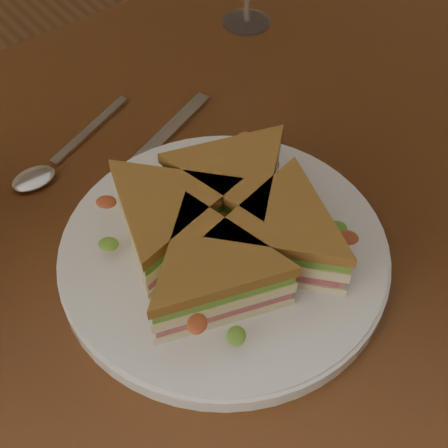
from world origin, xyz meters
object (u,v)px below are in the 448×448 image
at_px(table, 188,287).
at_px(knife, 148,151).
at_px(plate, 224,253).
at_px(sandwich_wedges, 224,228).
at_px(spoon, 48,166).

relative_size(table, knife, 5.82).
xyz_separation_m(plate, knife, (0.02, 0.17, -0.01)).
relative_size(sandwich_wedges, spoon, 1.63).
xyz_separation_m(spoon, knife, (0.10, -0.04, -0.00)).
relative_size(spoon, knife, 0.85).
height_order(sandwich_wedges, knife, sandwich_wedges).
xyz_separation_m(plate, sandwich_wedges, (-0.00, -0.00, 0.04)).
relative_size(sandwich_wedges, knife, 1.38).
height_order(plate, spoon, plate).
bearing_deg(sandwich_wedges, plate, 75.96).
relative_size(table, spoon, 6.86).
relative_size(table, sandwich_wedges, 4.22).
bearing_deg(table, spoon, 112.08).
relative_size(plate, knife, 1.51).
bearing_deg(knife, spoon, 135.52).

